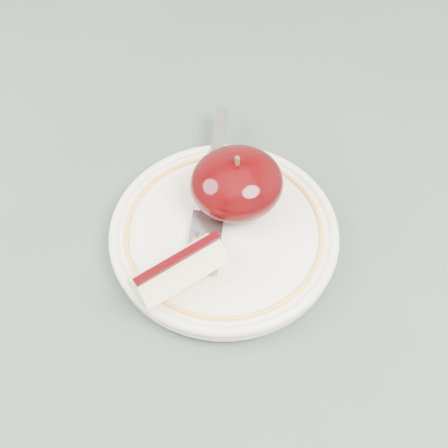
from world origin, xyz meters
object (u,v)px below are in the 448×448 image
object	(u,v)px
table	(187,337)
apple_half	(237,183)
plate	(224,233)
fork	(212,188)

from	to	relation	value
table	apple_half	xyz separation A→B (m)	(0.07, 0.06, 0.13)
plate	table	bearing A→B (deg)	-143.82
table	plate	size ratio (longest dim) A/B	4.60
plate	apple_half	distance (m)	0.04
table	apple_half	world-z (taller)	apple_half
table	apple_half	bearing A→B (deg)	42.22
fork	table	bearing A→B (deg)	170.49
table	fork	bearing A→B (deg)	56.81
apple_half	fork	bearing A→B (deg)	135.63
apple_half	fork	distance (m)	0.03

